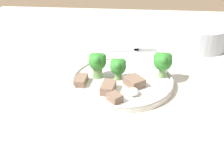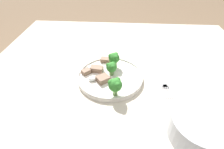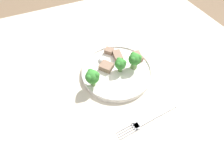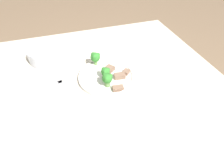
% 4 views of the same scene
% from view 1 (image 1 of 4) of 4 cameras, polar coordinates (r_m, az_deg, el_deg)
% --- Properties ---
extents(table, '(1.12, 1.01, 0.72)m').
position_cam_1_polar(table, '(0.84, -0.60, -5.66)').
color(table, beige).
rests_on(table, ground_plane).
extents(dinner_plate, '(0.24, 0.24, 0.02)m').
position_cam_1_polar(dinner_plate, '(0.74, 1.91, -1.21)').
color(dinner_plate, white).
rests_on(dinner_plate, table).
extents(fork, '(0.03, 0.21, 0.00)m').
position_cam_1_polar(fork, '(0.92, 1.66, 4.45)').
color(fork, '#B2B2B7').
rests_on(fork, table).
extents(cream_bowl, '(0.16, 0.16, 0.07)m').
position_cam_1_polar(cream_bowl, '(0.97, 15.90, 6.70)').
color(cream_bowl, '#B7BCC6').
rests_on(cream_bowl, table).
extents(broccoli_floret_near_rim_left, '(0.04, 0.04, 0.06)m').
position_cam_1_polar(broccoli_floret_near_rim_left, '(0.74, -2.68, 2.25)').
color(broccoli_floret_near_rim_left, '#709E56').
rests_on(broccoli_floret_near_rim_left, dinner_plate).
extents(broccoli_floret_center_left, '(0.04, 0.04, 0.05)m').
position_cam_1_polar(broccoli_floret_center_left, '(0.73, 1.11, 1.46)').
color(broccoli_floret_center_left, '#709E56').
rests_on(broccoli_floret_center_left, dinner_plate).
extents(broccoli_floret_back_left, '(0.05, 0.04, 0.06)m').
position_cam_1_polar(broccoli_floret_back_left, '(0.74, 9.27, 2.38)').
color(broccoli_floret_back_left, '#709E56').
rests_on(broccoli_floret_back_left, dinner_plate).
extents(meat_slice_front_slice, '(0.05, 0.03, 0.02)m').
position_cam_1_polar(meat_slice_front_slice, '(0.69, -0.71, -2.42)').
color(meat_slice_front_slice, '#846651').
rests_on(meat_slice_front_slice, dinner_plate).
extents(meat_slice_middle_slice, '(0.06, 0.05, 0.02)m').
position_cam_1_polar(meat_slice_middle_slice, '(0.71, 4.09, -1.34)').
color(meat_slice_middle_slice, '#846651').
rests_on(meat_slice_middle_slice, dinner_plate).
extents(meat_slice_rear_slice, '(0.04, 0.04, 0.02)m').
position_cam_1_polar(meat_slice_rear_slice, '(0.66, 0.50, -4.24)').
color(meat_slice_rear_slice, '#846651').
rests_on(meat_slice_rear_slice, dinner_plate).
extents(meat_slice_edge_slice, '(0.05, 0.03, 0.02)m').
position_cam_1_polar(meat_slice_edge_slice, '(0.73, -5.68, -1.06)').
color(meat_slice_edge_slice, '#846651').
rests_on(meat_slice_edge_slice, dinner_plate).
extents(sauce_dollop, '(0.03, 0.03, 0.02)m').
position_cam_1_polar(sauce_dollop, '(0.68, 3.89, -3.16)').
color(sauce_dollop, white).
rests_on(sauce_dollop, dinner_plate).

